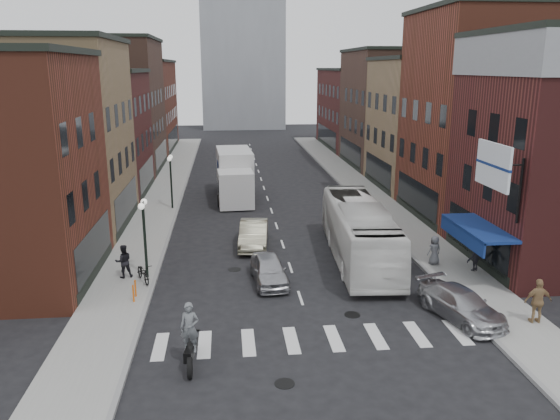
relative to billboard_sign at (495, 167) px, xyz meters
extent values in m
plane|color=black|center=(-8.59, -0.50, -6.13)|extent=(160.00, 160.00, 0.00)
cube|color=gray|center=(-17.09, 21.50, -6.06)|extent=(3.00, 74.00, 0.15)
cube|color=gray|center=(-0.09, 21.50, -6.06)|extent=(3.00, 74.00, 0.15)
cube|color=gray|center=(-15.59, 21.50, -6.13)|extent=(0.20, 74.00, 0.16)
cube|color=gray|center=(-1.59, 21.50, -6.13)|extent=(0.20, 74.00, 0.16)
cube|color=silver|center=(-8.59, -3.50, -6.13)|extent=(12.00, 2.20, 0.01)
cube|color=black|center=(-18.61, 4.00, -4.53)|extent=(0.08, 7.20, 2.20)
cube|color=#A28359|center=(-23.59, 13.50, -0.13)|extent=(10.00, 10.00, 12.00)
cube|color=black|center=(-18.61, 13.50, -4.53)|extent=(0.08, 8.00, 2.20)
cube|color=black|center=(-23.59, 13.50, 6.02)|extent=(10.30, 10.20, 0.30)
cube|color=#4F1D1C|center=(-23.59, 23.50, -1.13)|extent=(10.00, 10.00, 10.00)
cube|color=black|center=(-18.61, 23.50, -4.53)|extent=(0.08, 8.00, 2.20)
cube|color=black|center=(-23.59, 23.50, 4.02)|extent=(10.30, 10.20, 0.30)
cube|color=#4D3126|center=(-23.59, 34.50, 0.37)|extent=(10.00, 12.00, 13.00)
cube|color=black|center=(-18.61, 34.50, -4.53)|extent=(0.08, 9.60, 2.20)
cube|color=black|center=(-23.59, 34.50, 7.02)|extent=(10.30, 12.20, 0.30)
cube|color=maroon|center=(-23.59, 48.50, -0.63)|extent=(10.00, 16.00, 11.00)
cube|color=black|center=(-18.61, 48.50, -4.53)|extent=(0.08, 12.80, 2.20)
cube|color=black|center=(-23.59, 48.50, 5.02)|extent=(10.30, 16.20, 0.30)
cube|color=black|center=(1.43, 4.00, -4.53)|extent=(0.08, 7.20, 2.20)
cube|color=maroon|center=(6.41, 13.50, 0.87)|extent=(10.00, 10.00, 14.00)
cube|color=black|center=(1.43, 13.50, -4.53)|extent=(0.08, 8.00, 2.20)
cube|color=black|center=(6.41, 13.50, 8.02)|extent=(10.30, 10.20, 0.30)
cube|color=#A28359|center=(6.41, 23.50, -0.63)|extent=(10.00, 10.00, 11.00)
cube|color=black|center=(1.43, 23.50, -4.53)|extent=(0.08, 8.00, 2.20)
cube|color=black|center=(6.41, 23.50, 5.02)|extent=(10.30, 10.20, 0.30)
cube|color=#4D3126|center=(6.41, 34.50, -0.13)|extent=(10.00, 12.00, 12.00)
cube|color=black|center=(1.43, 34.50, -4.53)|extent=(0.08, 9.60, 2.20)
cube|color=black|center=(6.41, 34.50, 6.02)|extent=(10.30, 12.20, 0.30)
cube|color=#4F1D1C|center=(6.41, 48.50, -1.13)|extent=(10.00, 16.00, 10.00)
cube|color=black|center=(1.43, 48.50, -4.53)|extent=(0.08, 12.80, 2.20)
cube|color=black|center=(6.41, 48.50, 4.02)|extent=(10.30, 16.20, 0.30)
cube|color=navy|center=(0.51, 2.00, -3.43)|extent=(1.80, 5.00, 0.15)
cube|color=navy|center=(-0.34, 2.00, -3.78)|extent=(0.10, 5.00, 0.70)
cylinder|color=black|center=(1.31, 0.00, -1.13)|extent=(0.12, 0.12, 3.00)
cylinder|color=black|center=(0.61, 0.00, 0.07)|extent=(1.40, 0.08, 0.08)
cube|color=silver|center=(-0.09, 0.00, 0.07)|extent=(0.12, 3.00, 2.00)
cylinder|color=black|center=(-15.99, 3.50, -4.13)|extent=(0.14, 0.14, 4.00)
cylinder|color=black|center=(-15.99, 3.50, -2.13)|extent=(0.06, 0.90, 0.06)
sphere|color=white|center=(-15.99, 3.05, -2.18)|extent=(0.32, 0.32, 0.32)
sphere|color=white|center=(-15.99, 3.95, -2.18)|extent=(0.32, 0.32, 0.32)
cylinder|color=black|center=(-15.99, 17.50, -4.13)|extent=(0.14, 0.14, 4.00)
cylinder|color=black|center=(-15.99, 17.50, -2.13)|extent=(0.06, 0.90, 0.06)
sphere|color=white|center=(-15.99, 17.05, -2.18)|extent=(0.32, 0.32, 0.32)
sphere|color=white|center=(-15.99, 17.95, -2.18)|extent=(0.32, 0.32, 0.32)
cylinder|color=#D8590C|center=(-16.19, 0.50, -5.58)|extent=(0.08, 0.08, 0.80)
cylinder|color=#D8590C|center=(-16.19, 1.10, -5.58)|extent=(0.08, 0.08, 0.80)
cube|color=silver|center=(-11.21, 17.75, -4.67)|extent=(2.76, 2.96, 2.71)
cube|color=black|center=(-11.21, 17.75, -4.40)|extent=(2.73, 1.66, 1.19)
cube|color=silver|center=(-11.21, 21.87, -3.86)|extent=(3.02, 5.78, 3.14)
cube|color=navy|center=(-11.21, 21.87, -3.86)|extent=(2.87, 2.32, 1.30)
cube|color=black|center=(-11.21, 21.65, -5.65)|extent=(2.78, 7.17, 0.38)
cylinder|color=black|center=(-12.45, 17.97, -5.65)|extent=(0.30, 0.98, 0.98)
cylinder|color=black|center=(-9.96, 17.97, -5.65)|extent=(0.30, 0.98, 0.98)
cylinder|color=black|center=(-12.45, 21.65, -5.65)|extent=(0.30, 0.98, 0.98)
cylinder|color=black|center=(-9.96, 21.65, -5.65)|extent=(0.30, 0.98, 0.98)
cylinder|color=black|center=(-12.45, 23.82, -5.65)|extent=(0.30, 0.98, 0.98)
cylinder|color=black|center=(-9.96, 23.82, -5.65)|extent=(0.30, 0.98, 0.98)
cylinder|color=black|center=(-13.30, -4.12, -5.76)|extent=(0.16, 0.74, 0.74)
cylinder|color=black|center=(-13.30, -5.80, -5.76)|extent=(0.16, 0.74, 0.74)
cube|color=black|center=(-13.30, -4.96, -5.52)|extent=(0.45, 1.37, 0.39)
cube|color=black|center=(-13.30, -4.34, -5.07)|extent=(0.62, 0.15, 0.07)
imported|color=slate|center=(-13.30, -5.07, -4.60)|extent=(0.72, 0.52, 1.84)
imported|color=silver|center=(-4.67, 5.40, -4.51)|extent=(3.50, 11.84, 3.26)
imported|color=#AFAFB3|center=(-9.90, 2.50, -5.45)|extent=(1.90, 4.10, 1.36)
imported|color=#ADA98C|center=(-10.35, 8.27, -5.37)|extent=(2.04, 4.76, 1.53)
imported|color=#B5B6BA|center=(-2.09, -2.32, -5.49)|extent=(3.06, 4.80, 1.30)
imported|color=black|center=(-16.09, 2.92, -5.52)|extent=(1.30, 1.87, 0.93)
imported|color=black|center=(-17.12, 3.58, -5.13)|extent=(0.94, 0.71, 1.71)
imported|color=black|center=(0.85, 2.75, -5.21)|extent=(1.11, 0.85, 1.54)
imported|color=#93734B|center=(0.76, -3.25, -5.03)|extent=(1.15, 0.63, 1.91)
imported|color=slate|center=(-0.89, 3.88, -5.20)|extent=(0.88, 0.70, 1.57)
camera|label=1|loc=(-11.87, -22.82, 4.29)|focal=35.00mm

